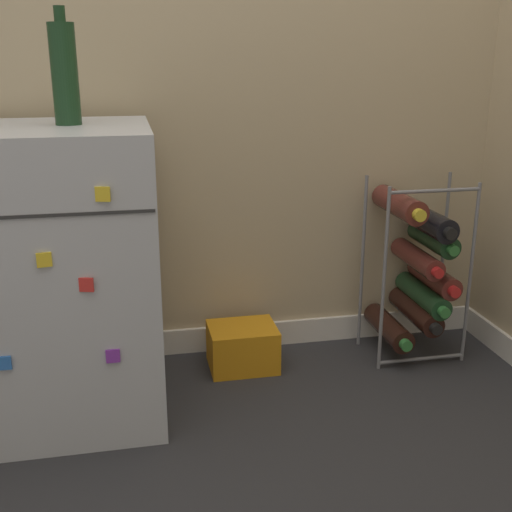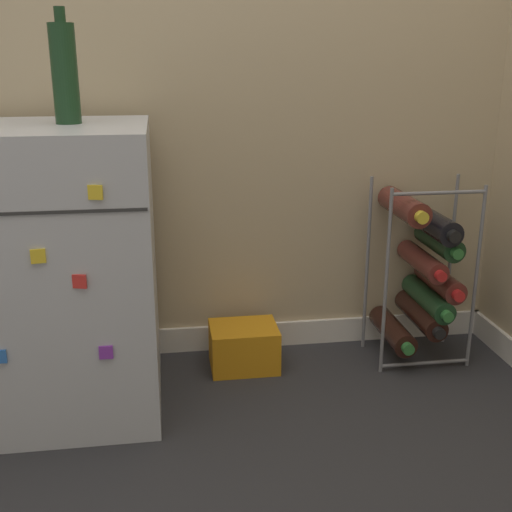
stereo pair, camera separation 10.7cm
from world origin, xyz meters
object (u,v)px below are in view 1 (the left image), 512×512
Objects in this scene: mini_fridge at (63,276)px; wine_rack at (417,268)px; fridge_top_bottle at (65,73)px; soda_box at (243,347)px.

mini_fridge is 1.17m from wine_rack.
wine_rack is at bearing 6.99° from mini_fridge.
soda_box is at bearing 14.55° from fridge_top_bottle.
mini_fridge is at bearing -164.31° from soda_box.
wine_rack is 2.78× the size of soda_box.
fridge_top_bottle reaches higher than wine_rack.
wine_rack is 1.30m from fridge_top_bottle.
fridge_top_bottle is (-1.11, -0.12, 0.66)m from wine_rack.
fridge_top_bottle is (0.05, 0.02, 0.56)m from mini_fridge.
wine_rack reaches higher than soda_box.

